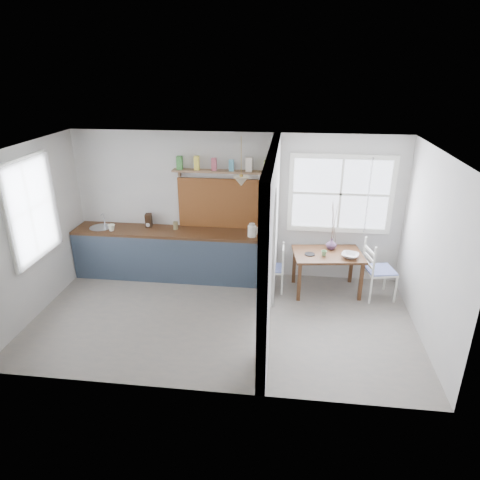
# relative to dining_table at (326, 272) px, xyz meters

# --- Properties ---
(floor) EXTENTS (5.80, 3.20, 0.01)m
(floor) POSITION_rel_dining_table_xyz_m (-1.62, -1.07, -0.35)
(floor) COLOR gray
(floor) RESTS_ON ground
(ceiling) EXTENTS (5.80, 3.20, 0.01)m
(ceiling) POSITION_rel_dining_table_xyz_m (-1.62, -1.07, 2.25)
(ceiling) COLOR beige
(ceiling) RESTS_ON walls
(walls) EXTENTS (5.81, 3.21, 2.60)m
(walls) POSITION_rel_dining_table_xyz_m (-1.62, -1.07, 0.95)
(walls) COLOR beige
(walls) RESTS_ON floor
(partition) EXTENTS (0.12, 3.20, 2.60)m
(partition) POSITION_rel_dining_table_xyz_m (-0.92, -1.01, 1.10)
(partition) COLOR beige
(partition) RESTS_ON floor
(kitchen_window) EXTENTS (0.10, 1.16, 1.50)m
(kitchen_window) POSITION_rel_dining_table_xyz_m (-4.49, -1.07, 1.30)
(kitchen_window) COLOR white
(kitchen_window) RESTS_ON walls
(nook_window) EXTENTS (1.76, 0.10, 1.30)m
(nook_window) POSITION_rel_dining_table_xyz_m (0.18, 0.49, 1.25)
(nook_window) COLOR white
(nook_window) RESTS_ON walls
(counter) EXTENTS (3.50, 0.60, 0.90)m
(counter) POSITION_rel_dining_table_xyz_m (-2.75, 0.26, 0.10)
(counter) COLOR #482715
(counter) RESTS_ON floor
(sink) EXTENTS (0.40, 0.40, 0.02)m
(sink) POSITION_rel_dining_table_xyz_m (-4.05, 0.23, 0.54)
(sink) COLOR silver
(sink) RESTS_ON counter
(backsplash) EXTENTS (1.65, 0.03, 0.90)m
(backsplash) POSITION_rel_dining_table_xyz_m (-1.83, 0.50, 1.00)
(backsplash) COLOR #9D5127
(backsplash) RESTS_ON walls
(shelf) EXTENTS (1.75, 0.20, 0.21)m
(shelf) POSITION_rel_dining_table_xyz_m (-1.83, 0.42, 1.64)
(shelf) COLOR tan
(shelf) RESTS_ON walls
(pendant_lamp) EXTENTS (0.26, 0.26, 0.16)m
(pendant_lamp) POSITION_rel_dining_table_xyz_m (-1.47, 0.08, 1.53)
(pendant_lamp) COLOR beige
(pendant_lamp) RESTS_ON ceiling
(utensil_rail) EXTENTS (0.02, 0.50, 0.02)m
(utensil_rail) POSITION_rel_dining_table_xyz_m (-1.01, -0.17, 1.10)
(utensil_rail) COLOR silver
(utensil_rail) RESTS_ON partition
(dining_table) EXTENTS (1.22, 0.90, 0.71)m
(dining_table) POSITION_rel_dining_table_xyz_m (0.00, 0.00, 0.00)
(dining_table) COLOR #482715
(dining_table) RESTS_ON floor
(chair_left) EXTENTS (0.38, 0.38, 0.83)m
(chair_left) POSITION_rel_dining_table_xyz_m (-0.91, -0.06, 0.06)
(chair_left) COLOR white
(chair_left) RESTS_ON floor
(chair_right) EXTENTS (0.55, 0.55, 1.01)m
(chair_right) POSITION_rel_dining_table_xyz_m (0.85, -0.10, 0.15)
(chair_right) COLOR white
(chair_right) RESTS_ON floor
(kettle) EXTENTS (0.24, 0.22, 0.23)m
(kettle) POSITION_rel_dining_table_xyz_m (-1.30, 0.13, 0.66)
(kettle) COLOR white
(kettle) RESTS_ON counter
(mug_a) EXTENTS (0.12, 0.12, 0.12)m
(mug_a) POSITION_rel_dining_table_xyz_m (-3.79, 0.10, 0.60)
(mug_a) COLOR white
(mug_a) RESTS_ON counter
(mug_b) EXTENTS (0.15, 0.15, 0.09)m
(mug_b) POSITION_rel_dining_table_xyz_m (-3.20, 0.35, 0.59)
(mug_b) COLOR white
(mug_b) RESTS_ON counter
(knife_block) EXTENTS (0.13, 0.17, 0.24)m
(knife_block) POSITION_rel_dining_table_xyz_m (-3.20, 0.38, 0.66)
(knife_block) COLOR black
(knife_block) RESTS_ON counter
(jar) EXTENTS (0.09, 0.09, 0.14)m
(jar) POSITION_rel_dining_table_xyz_m (-2.68, 0.31, 0.62)
(jar) COLOR olive
(jar) RESTS_ON counter
(towel_magenta) EXTENTS (0.02, 0.03, 0.53)m
(towel_magenta) POSITION_rel_dining_table_xyz_m (-1.04, -0.09, -0.08)
(towel_magenta) COLOR #B41540
(towel_magenta) RESTS_ON counter
(towel_orange) EXTENTS (0.02, 0.03, 0.52)m
(towel_orange) POSITION_rel_dining_table_xyz_m (-1.04, -0.14, -0.10)
(towel_orange) COLOR orange
(towel_orange) RESTS_ON counter
(bowl) EXTENTS (0.34, 0.34, 0.07)m
(bowl) POSITION_rel_dining_table_xyz_m (0.35, -0.12, 0.39)
(bowl) COLOR silver
(bowl) RESTS_ON dining_table
(table_cup) EXTENTS (0.09, 0.09, 0.09)m
(table_cup) POSITION_rel_dining_table_xyz_m (-0.07, -0.10, 0.40)
(table_cup) COLOR #6DA065
(table_cup) RESTS_ON dining_table
(plate) EXTENTS (0.19, 0.19, 0.01)m
(plate) POSITION_rel_dining_table_xyz_m (-0.30, -0.09, 0.36)
(plate) COLOR black
(plate) RESTS_ON dining_table
(vase) EXTENTS (0.20, 0.20, 0.19)m
(vase) POSITION_rel_dining_table_xyz_m (0.06, 0.19, 0.45)
(vase) COLOR #4C3250
(vase) RESTS_ON dining_table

